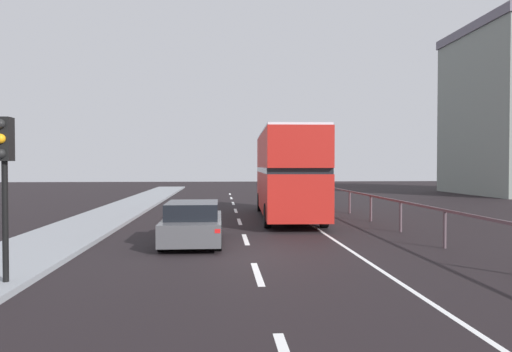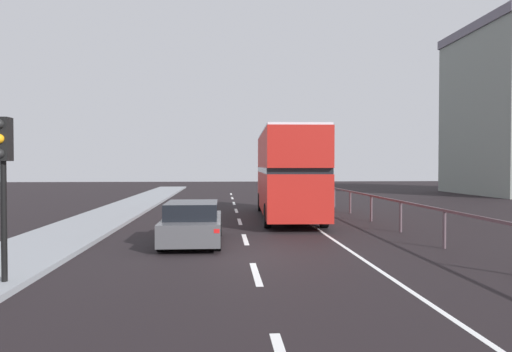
% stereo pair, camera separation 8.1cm
% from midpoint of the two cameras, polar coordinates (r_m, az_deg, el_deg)
% --- Properties ---
extents(ground_plane, '(74.17, 120.00, 0.10)m').
position_cam_midpoint_polar(ground_plane, '(13.77, -0.90, -9.57)').
color(ground_plane, black).
extents(near_sidewalk_kerb, '(2.93, 80.00, 0.14)m').
position_cam_midpoint_polar(near_sidewalk_kerb, '(14.79, -26.56, -8.47)').
color(near_sidewalk_kerb, gray).
rests_on(near_sidewalk_kerb, ground).
extents(lane_paint_markings, '(3.16, 46.00, 0.01)m').
position_cam_midpoint_polar(lane_paint_markings, '(22.24, 2.59, -5.27)').
color(lane_paint_markings, silver).
rests_on(lane_paint_markings, ground).
extents(bridge_side_railing, '(0.10, 42.00, 1.21)m').
position_cam_midpoint_polar(bridge_side_railing, '(23.57, 12.47, -2.57)').
color(bridge_side_railing, '#554249').
rests_on(bridge_side_railing, ground).
extents(double_decker_bus_red, '(2.94, 10.15, 4.17)m').
position_cam_midpoint_polar(double_decker_bus_red, '(22.41, 3.75, 0.51)').
color(double_decker_bus_red, '#B11D17').
rests_on(double_decker_bus_red, ground).
extents(hatchback_car_near, '(1.90, 4.29, 1.36)m').
position_cam_midpoint_polar(hatchback_car_near, '(15.42, -7.88, -5.74)').
color(hatchback_car_near, '#4A4A4E').
rests_on(hatchback_car_near, ground).
extents(traffic_signal_pole, '(0.30, 0.42, 3.40)m').
position_cam_midpoint_polar(traffic_signal_pole, '(10.88, -28.67, 1.90)').
color(traffic_signal_pole, black).
rests_on(traffic_signal_pole, near_sidewalk_kerb).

